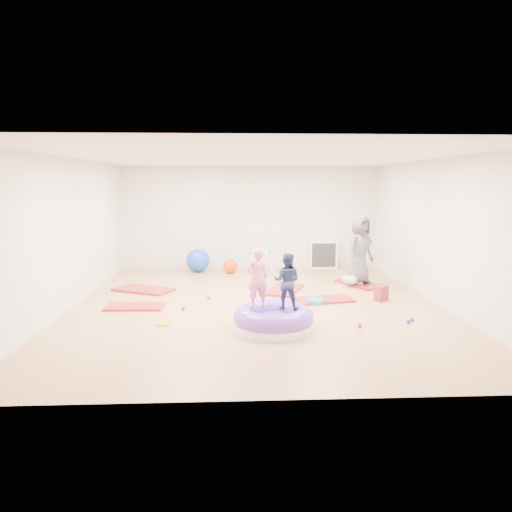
{
  "coord_description": "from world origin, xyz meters",
  "views": [
    {
      "loc": [
        -0.41,
        -8.6,
        2.31
      ],
      "look_at": [
        0.0,
        0.3,
        0.9
      ],
      "focal_mm": 32.0,
      "sensor_mm": 36.0,
      "label": 1
    }
  ],
  "objects": [
    {
      "name": "gym_mat_center_back",
      "position": [
        0.64,
        1.08,
        0.02
      ],
      "size": [
        1.02,
        1.34,
        0.05
      ],
      "primitive_type": "cube",
      "rotation": [
        0.0,
        0.0,
        1.17
      ],
      "color": "maroon",
      "rests_on": "ground"
    },
    {
      "name": "gym_mat_right",
      "position": [
        1.36,
        0.18,
        0.02
      ],
      "size": [
        1.21,
        0.77,
        0.05
      ],
      "primitive_type": "cube",
      "rotation": [
        0.0,
        0.0,
        0.2
      ],
      "color": "maroon",
      "rests_on": "ground"
    },
    {
      "name": "child_pink",
      "position": [
        -0.06,
        -1.45,
        0.86
      ],
      "size": [
        0.4,
        0.31,
        0.98
      ],
      "primitive_type": "imported",
      "rotation": [
        0.0,
        0.0,
        3.37
      ],
      "color": "pink",
      "rests_on": "inflatable_cushion"
    },
    {
      "name": "gym_mat_rear_right",
      "position": [
        2.47,
        1.61,
        0.02
      ],
      "size": [
        1.03,
        1.32,
        0.05
      ],
      "primitive_type": "cube",
      "rotation": [
        0.0,
        0.0,
        1.99
      ],
      "color": "maroon",
      "rests_on": "ground"
    },
    {
      "name": "yellow_toy",
      "position": [
        -1.6,
        -1.27,
        0.02
      ],
      "size": [
        0.22,
        0.22,
        0.03
      ],
      "primitive_type": "cylinder",
      "color": "#E2A20E",
      "rests_on": "ground"
    },
    {
      "name": "balance_disc",
      "position": [
        1.16,
        0.01,
        0.04
      ],
      "size": [
        0.37,
        0.37,
        0.08
      ],
      "primitive_type": "cylinder",
      "color": "teal",
      "rests_on": "ground"
    },
    {
      "name": "infant",
      "position": [
        2.21,
        1.4,
        0.17
      ],
      "size": [
        0.39,
        0.39,
        0.23
      ],
      "color": "#8AB5D4",
      "rests_on": "gym_mat_rear_right"
    },
    {
      "name": "gym_mat_mid_left",
      "position": [
        -2.42,
        1.23,
        0.03
      ],
      "size": [
        1.42,
        1.12,
        0.05
      ],
      "primitive_type": "cube",
      "rotation": [
        0.0,
        0.0,
        -0.44
      ],
      "color": "maroon",
      "rests_on": "ground"
    },
    {
      "name": "gym_mat_front_left",
      "position": [
        -2.31,
        -0.17,
        0.02
      ],
      "size": [
        1.09,
        0.57,
        0.04
      ],
      "primitive_type": "cube",
      "rotation": [
        0.0,
        0.0,
        -0.03
      ],
      "color": "maroon",
      "rests_on": "ground"
    },
    {
      "name": "inflatable_cushion",
      "position": [
        0.19,
        -1.56,
        0.16
      ],
      "size": [
        1.3,
        1.3,
        0.41
      ],
      "rotation": [
        0.0,
        0.0,
        -0.07
      ],
      "color": "white",
      "rests_on": "ground"
    },
    {
      "name": "cube_shelf",
      "position": [
        2.01,
        3.79,
        0.38
      ],
      "size": [
        0.76,
        0.38,
        0.76
      ],
      "color": "silver",
      "rests_on": "ground"
    },
    {
      "name": "adult_caregiver",
      "position": [
        2.42,
        1.55,
        0.83
      ],
      "size": [
        0.91,
        0.87,
        1.57
      ],
      "primitive_type": "imported",
      "rotation": [
        0.0,
        0.0,
        0.69
      ],
      "color": "#4F4F4F",
      "rests_on": "gym_mat_rear_right"
    },
    {
      "name": "exercise_ball_orange",
      "position": [
        -0.54,
        3.11,
        0.19
      ],
      "size": [
        0.37,
        0.37,
        0.37
      ],
      "primitive_type": "sphere",
      "color": "red",
      "rests_on": "ground"
    },
    {
      "name": "infant_play_gym",
      "position": [
        0.24,
        3.28,
        0.35
      ],
      "size": [
        0.69,
        0.65,
        0.53
      ],
      "rotation": [
        0.0,
        0.0,
        -0.0
      ],
      "color": "silver",
      "rests_on": "ground"
    },
    {
      "name": "child_navy",
      "position": [
        0.41,
        -1.52,
        0.83
      ],
      "size": [
        0.53,
        0.47,
        0.91
      ],
      "primitive_type": "imported",
      "rotation": [
        0.0,
        0.0,
        2.82
      ],
      "color": "navy",
      "rests_on": "inflatable_cushion"
    },
    {
      "name": "room",
      "position": [
        0.0,
        0.0,
        1.4
      ],
      "size": [
        7.01,
        8.01,
        2.81
      ],
      "color": "tan",
      "rests_on": "ground"
    },
    {
      "name": "ball_pit_balls",
      "position": [
        1.09,
        -0.18,
        0.04
      ],
      "size": [
        4.04,
        3.41,
        0.07
      ],
      "color": "red",
      "rests_on": "ground"
    },
    {
      "name": "exercise_ball_blue",
      "position": [
        -1.4,
        3.35,
        0.31
      ],
      "size": [
        0.62,
        0.62,
        0.62
      ],
      "primitive_type": "sphere",
      "color": "blue",
      "rests_on": "ground"
    },
    {
      "name": "backpack",
      "position": [
        2.5,
        0.13,
        0.15
      ],
      "size": [
        0.31,
        0.29,
        0.31
      ],
      "primitive_type": "cube",
      "rotation": [
        0.0,
        0.0,
        0.61
      ],
      "color": "#B31B2E",
      "rests_on": "ground"
    }
  ]
}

